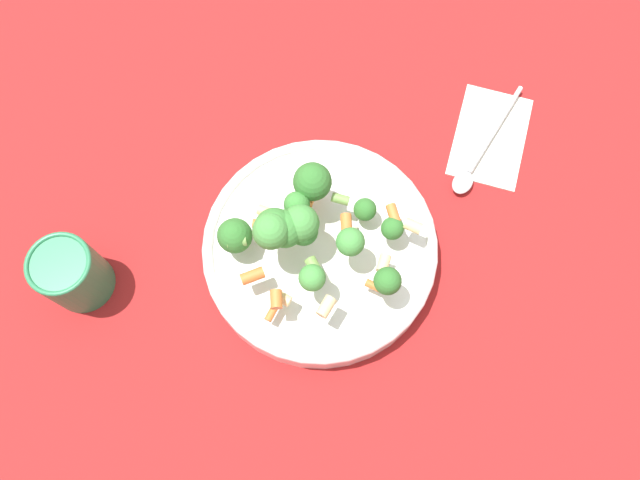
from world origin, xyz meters
TOP-DOWN VIEW (x-y plane):
  - ground_plane at (0.00, 0.00)m, footprint 3.00×3.00m
  - bowl at (0.00, 0.00)m, footprint 0.30×0.30m
  - pasta_salad at (0.00, -0.02)m, footprint 0.19×0.24m
  - cup at (0.08, -0.29)m, footprint 0.08×0.08m
  - napkin at (-0.21, 0.21)m, footprint 0.16×0.11m
  - spoon at (-0.17, 0.19)m, footprint 0.18×0.09m

SIDE VIEW (x-z plane):
  - ground_plane at x=0.00m, z-range 0.00..0.00m
  - napkin at x=-0.21m, z-range 0.00..0.01m
  - spoon at x=-0.17m, z-range 0.01..0.02m
  - bowl at x=0.00m, z-range 0.00..0.05m
  - cup at x=0.08m, z-range 0.00..0.09m
  - pasta_salad at x=0.00m, z-range 0.05..0.15m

